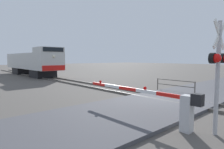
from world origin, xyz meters
The scene contains 8 objects.
ground_plane centered at (0.00, 0.00, 0.00)m, with size 160.00×160.00×0.00m, color #514C47.
rail_track_left centered at (-0.72, 0.00, 0.07)m, with size 0.08×80.00×0.15m, color #59544C.
rail_track_right centered at (0.72, 0.00, 0.07)m, with size 0.08×80.00×0.15m, color #59544C.
road_surface centered at (0.00, 0.00, 0.07)m, with size 36.00×4.88×0.15m, color #47474C.
locomotive centered at (0.00, 23.40, 2.03)m, with size 3.07×15.49×3.97m.
crossing_signal centered at (-3.54, -3.77, 2.34)m, with size 1.18×0.33×3.80m.
crossing_gate centered at (-4.01, -2.24, 0.88)m, with size 0.36×5.99×1.40m.
guard_railing centered at (2.87, 1.45, 0.63)m, with size 0.08×3.16×0.95m.
Camera 1 is at (-10.31, -6.10, 2.57)m, focal length 30.73 mm.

